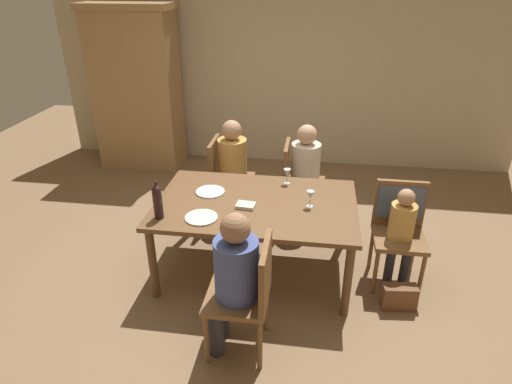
# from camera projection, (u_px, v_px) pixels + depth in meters

# --- Properties ---
(ground_plane) EXTENTS (10.00, 10.00, 0.00)m
(ground_plane) POSITION_uv_depth(u_px,v_px,m) (256.00, 269.00, 4.13)
(ground_plane) COLOR #846647
(rear_room_partition) EXTENTS (6.40, 0.12, 2.70)m
(rear_room_partition) POSITION_uv_depth(u_px,v_px,m) (285.00, 67.00, 5.95)
(rear_room_partition) COLOR beige
(rear_room_partition) RESTS_ON ground_plane
(armoire_cabinet) EXTENTS (1.18, 0.62, 2.18)m
(armoire_cabinet) POSITION_uv_depth(u_px,v_px,m) (137.00, 88.00, 5.92)
(armoire_cabinet) COLOR #A87F51
(armoire_cabinet) RESTS_ON ground_plane
(dining_table) EXTENTS (1.74, 1.13, 0.72)m
(dining_table) POSITION_uv_depth(u_px,v_px,m) (256.00, 209.00, 3.83)
(dining_table) COLOR brown
(dining_table) RESTS_ON ground_plane
(chair_far_right) EXTENTS (0.44, 0.44, 0.92)m
(chair_far_right) POSITION_uv_depth(u_px,v_px,m) (296.00, 178.00, 4.68)
(chair_far_right) COLOR brown
(chair_far_right) RESTS_ON ground_plane
(chair_near) EXTENTS (0.44, 0.44, 0.92)m
(chair_near) POSITION_uv_depth(u_px,v_px,m) (249.00, 290.00, 3.04)
(chair_near) COLOR brown
(chair_near) RESTS_ON ground_plane
(chair_far_left) EXTENTS (0.44, 0.44, 0.92)m
(chair_far_left) POSITION_uv_depth(u_px,v_px,m) (225.00, 174.00, 4.78)
(chair_far_left) COLOR brown
(chair_far_left) RESTS_ON ground_plane
(chair_right_end) EXTENTS (0.44, 0.46, 0.92)m
(chair_right_end) POSITION_uv_depth(u_px,v_px,m) (399.00, 218.00, 3.81)
(chair_right_end) COLOR brown
(chair_right_end) RESTS_ON ground_plane
(person_woman_host) EXTENTS (0.35, 0.31, 1.14)m
(person_woman_host) POSITION_uv_depth(u_px,v_px,m) (308.00, 168.00, 4.61)
(person_woman_host) COLOR #33333D
(person_woman_host) RESTS_ON ground_plane
(person_man_bearded) EXTENTS (0.36, 0.31, 1.14)m
(person_man_bearded) POSITION_uv_depth(u_px,v_px,m) (233.00, 275.00, 3.00)
(person_man_bearded) COLOR #33333D
(person_man_bearded) RESTS_ON ground_plane
(person_man_guest) EXTENTS (0.36, 0.31, 1.15)m
(person_man_guest) POSITION_uv_depth(u_px,v_px,m) (235.00, 164.00, 4.71)
(person_man_guest) COLOR #33333D
(person_man_guest) RESTS_ON ground_plane
(person_child_small) EXTENTS (0.22, 0.25, 0.94)m
(person_child_small) POSITION_uv_depth(u_px,v_px,m) (401.00, 230.00, 3.69)
(person_child_small) COLOR #33333D
(person_child_small) RESTS_ON ground_plane
(wine_bottle_tall_green) EXTENTS (0.08, 0.08, 0.33)m
(wine_bottle_tall_green) POSITION_uv_depth(u_px,v_px,m) (158.00, 201.00, 3.50)
(wine_bottle_tall_green) COLOR black
(wine_bottle_tall_green) RESTS_ON dining_table
(wine_glass_near_left) EXTENTS (0.07, 0.07, 0.15)m
(wine_glass_near_left) POSITION_uv_depth(u_px,v_px,m) (310.00, 196.00, 3.68)
(wine_glass_near_left) COLOR silver
(wine_glass_near_left) RESTS_ON dining_table
(wine_glass_centre) EXTENTS (0.07, 0.07, 0.15)m
(wine_glass_centre) POSITION_uv_depth(u_px,v_px,m) (287.00, 173.00, 4.09)
(wine_glass_centre) COLOR silver
(wine_glass_centre) RESTS_ON dining_table
(dinner_plate_host) EXTENTS (0.27, 0.27, 0.01)m
(dinner_plate_host) POSITION_uv_depth(u_px,v_px,m) (201.00, 217.00, 3.55)
(dinner_plate_host) COLOR silver
(dinner_plate_host) RESTS_ON dining_table
(dinner_plate_guest_left) EXTENTS (0.26, 0.26, 0.01)m
(dinner_plate_guest_left) POSITION_uv_depth(u_px,v_px,m) (210.00, 192.00, 3.97)
(dinner_plate_guest_left) COLOR white
(dinner_plate_guest_left) RESTS_ON dining_table
(folded_napkin) EXTENTS (0.17, 0.13, 0.03)m
(folded_napkin) POSITION_uv_depth(u_px,v_px,m) (246.00, 205.00, 3.72)
(folded_napkin) COLOR beige
(folded_napkin) RESTS_ON dining_table
(handbag) EXTENTS (0.29, 0.15, 0.22)m
(handbag) POSITION_uv_depth(u_px,v_px,m) (399.00, 297.00, 3.61)
(handbag) COLOR brown
(handbag) RESTS_ON ground_plane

